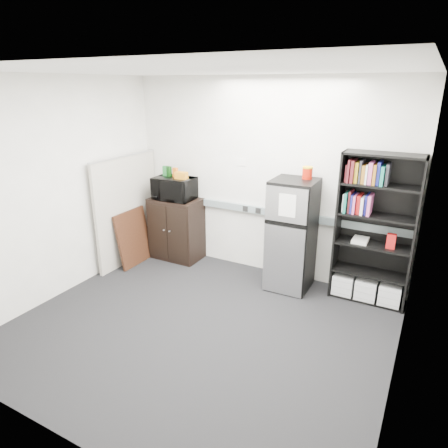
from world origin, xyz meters
name	(u,v)px	position (x,y,z in m)	size (l,w,h in m)	color
floor	(199,328)	(0.00, 0.00, 0.00)	(4.00, 4.00, 0.00)	black
wall_back	(264,179)	(0.00, 1.75, 1.35)	(4.00, 0.02, 2.70)	silver
wall_right	(413,250)	(2.00, 0.00, 1.35)	(0.02, 3.50, 2.70)	silver
wall_left	(59,190)	(-2.00, 0.00, 1.35)	(0.02, 3.50, 2.70)	silver
ceiling	(193,70)	(0.00, 0.00, 2.70)	(4.00, 3.50, 0.02)	white
electrical_raceway	(262,211)	(0.00, 1.72, 0.90)	(3.92, 0.05, 0.10)	slate
wall_note	(241,162)	(-0.35, 1.74, 1.55)	(0.14, 0.00, 0.10)	white
bookshelf	(375,231)	(1.53, 1.57, 0.91)	(0.90, 0.34, 1.85)	black
cubicle_partition	(128,210)	(-1.90, 1.08, 0.81)	(0.06, 1.30, 1.62)	#A39E91
cabinet	(177,229)	(-1.32, 1.50, 0.48)	(0.76, 0.51, 0.95)	black
microwave	(174,188)	(-1.32, 1.48, 1.12)	(0.59, 0.40, 0.33)	black
snack_box_a	(165,171)	(-1.50, 1.52, 1.36)	(0.07, 0.05, 0.15)	#195925
snack_box_b	(169,171)	(-1.43, 1.52, 1.36)	(0.07, 0.05, 0.15)	#0C360D
snack_box_c	(175,172)	(-1.32, 1.52, 1.35)	(0.07, 0.05, 0.14)	#D16013
snack_bag	(181,175)	(-1.18, 1.47, 1.33)	(0.18, 0.10, 0.10)	orange
refrigerator	(291,235)	(0.55, 1.42, 0.73)	(0.56, 0.58, 1.46)	black
coffee_can	(307,172)	(0.66, 1.55, 1.55)	(0.13, 0.13, 0.17)	#AD1707
framed_poster	(134,237)	(-1.77, 1.01, 0.41)	(0.17, 0.64, 0.82)	black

